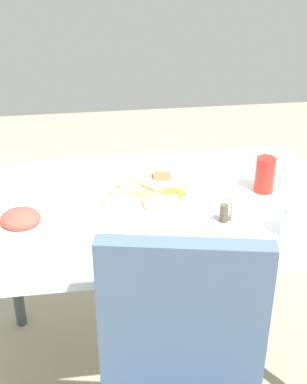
{
  "coord_description": "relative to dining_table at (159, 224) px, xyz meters",
  "views": [
    {
      "loc": [
        0.23,
        1.49,
        1.57
      ],
      "look_at": [
        0.02,
        -0.02,
        0.76
      ],
      "focal_mm": 49.62,
      "sensor_mm": 36.0,
      "label": 1
    }
  ],
  "objects": [
    {
      "name": "ground_plane",
      "position": [
        0.0,
        0.0,
        -0.65
      ],
      "size": [
        6.0,
        6.0,
        0.0
      ],
      "primitive_type": "plane",
      "color": "gray"
    },
    {
      "name": "dining_table",
      "position": [
        0.0,
        0.0,
        0.0
      ],
      "size": [
        1.21,
        0.77,
        0.73
      ],
      "color": "white",
      "rests_on": "ground_plane"
    },
    {
      "name": "pide_platter",
      "position": [
        0.04,
        -0.06,
        0.09
      ],
      "size": [
        0.33,
        0.35,
        0.03
      ],
      "color": "white",
      "rests_on": "dining_table"
    },
    {
      "name": "salad_plate_greens",
      "position": [
        0.43,
        0.08,
        0.1
      ],
      "size": [
        0.22,
        0.22,
        0.05
      ],
      "color": "white",
      "rests_on": "dining_table"
    },
    {
      "name": "soda_can",
      "position": [
        -0.36,
        -0.03,
        0.14
      ],
      "size": [
        0.09,
        0.09,
        0.12
      ],
      "primitive_type": "cylinder",
      "rotation": [
        0.0,
        0.0,
        0.7
      ],
      "color": "red",
      "rests_on": "dining_table"
    },
    {
      "name": "drinking_glass",
      "position": [
        -0.35,
        0.24,
        0.13
      ],
      "size": [
        0.07,
        0.07,
        0.1
      ],
      "primitive_type": "cylinder",
      "color": "silver",
      "rests_on": "dining_table"
    },
    {
      "name": "paper_napkin",
      "position": [
        -0.39,
        -0.23,
        0.08
      ],
      "size": [
        0.15,
        0.15,
        0.0
      ],
      "primitive_type": "cube",
      "rotation": [
        0.0,
        0.0,
        0.17
      ],
      "color": "white",
      "rests_on": "dining_table"
    },
    {
      "name": "fork",
      "position": [
        -0.39,
        -0.25,
        0.09
      ],
      "size": [
        0.17,
        0.02,
        0.0
      ],
      "primitive_type": "cube",
      "rotation": [
        0.0,
        0.0,
        -0.07
      ],
      "color": "silver",
      "rests_on": "paper_napkin"
    },
    {
      "name": "spoon",
      "position": [
        -0.39,
        -0.21,
        0.09
      ],
      "size": [
        0.17,
        0.02,
        0.0
      ],
      "primitive_type": "cube",
      "rotation": [
        0.0,
        0.0,
        -0.03
      ],
      "color": "silver",
      "rests_on": "paper_napkin"
    },
    {
      "name": "condiment_caddy",
      "position": [
        -0.19,
        0.16,
        0.11
      ],
      "size": [
        0.11,
        0.11,
        0.08
      ],
      "color": "#B2B2B7",
      "rests_on": "dining_table"
    }
  ]
}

